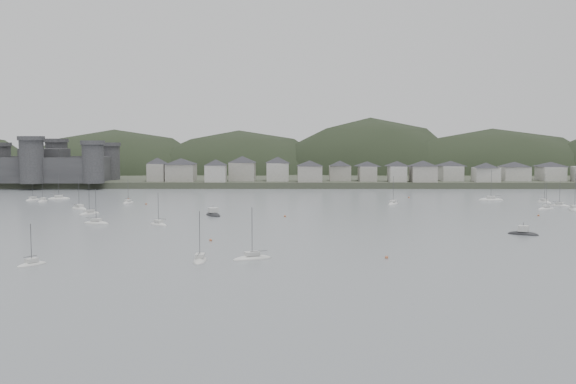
{
  "coord_description": "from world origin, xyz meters",
  "views": [
    {
      "loc": [
        1.34,
        -135.96,
        22.56
      ],
      "look_at": [
        0.0,
        75.0,
        6.0
      ],
      "focal_mm": 40.31,
      "sensor_mm": 36.0,
      "label": 1
    }
  ],
  "objects": [
    {
      "name": "motor_launch_near",
      "position": [
        57.39,
        19.59,
        0.3
      ],
      "size": [
        7.59,
        5.83,
        3.74
      ],
      "rotation": [
        0.0,
        0.0,
        1.06
      ],
      "color": "black",
      "rests_on": "ground"
    },
    {
      "name": "moored_fleet",
      "position": [
        -4.19,
        59.69,
        0.18
      ],
      "size": [
        245.67,
        140.9,
        13.16
      ],
      "color": "silver",
      "rests_on": "ground"
    },
    {
      "name": "castle",
      "position": [
        -120.0,
        179.8,
        10.96
      ],
      "size": [
        66.0,
        43.0,
        20.0
      ],
      "color": "#353537",
      "rests_on": "far_shore_land"
    },
    {
      "name": "forested_ridge",
      "position": [
        4.83,
        269.4,
        -11.28
      ],
      "size": [
        851.55,
        103.94,
        102.57
      ],
      "color": "black",
      "rests_on": "ground"
    },
    {
      "name": "mooring_buoys",
      "position": [
        1.74,
        63.2,
        0.15
      ],
      "size": [
        139.41,
        134.65,
        0.7
      ],
      "color": "#B7633D",
      "rests_on": "ground"
    },
    {
      "name": "ground",
      "position": [
        0.0,
        0.0,
        0.0
      ],
      "size": [
        900.0,
        900.0,
        0.0
      ],
      "primitive_type": "plane",
      "color": "slate",
      "rests_on": "ground"
    },
    {
      "name": "far_shore_land",
      "position": [
        0.0,
        295.0,
        1.5
      ],
      "size": [
        900.0,
        250.0,
        3.0
      ],
      "primitive_type": "cube",
      "color": "#383D2D",
      "rests_on": "ground"
    },
    {
      "name": "motor_launch_far",
      "position": [
        -22.72,
        59.43,
        0.28
      ],
      "size": [
        6.95,
        9.56,
        4.14
      ],
      "rotation": [
        0.0,
        0.0,
        3.6
      ],
      "color": "black",
      "rests_on": "ground"
    },
    {
      "name": "sailboat_lead",
      "position": [
        94.42,
        101.6,
        0.17
      ],
      "size": [
        3.94,
        8.61,
        11.34
      ],
      "rotation": [
        0.0,
        0.0,
        0.16
      ],
      "color": "silver",
      "rests_on": "ground"
    },
    {
      "name": "waterfront_town",
      "position": [
        50.59,
        183.34,
        8.66
      ],
      "size": [
        451.48,
        28.46,
        12.92
      ],
      "color": "gray",
      "rests_on": "far_shore_land"
    }
  ]
}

